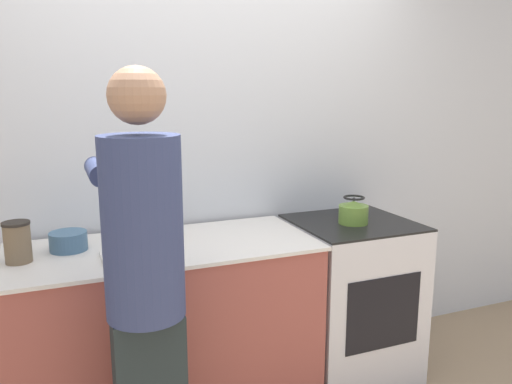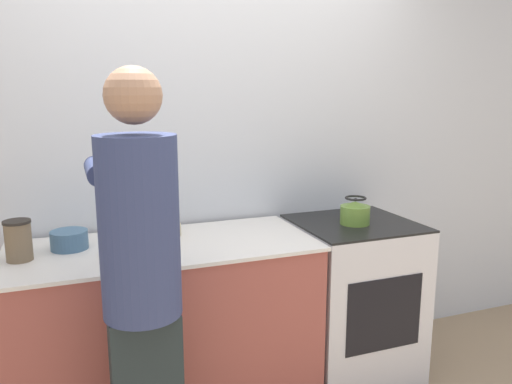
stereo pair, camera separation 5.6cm
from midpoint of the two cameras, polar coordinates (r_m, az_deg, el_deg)
wall_back at (r=2.87m, az=-5.01°, el=4.39°), size 8.00×0.05×2.60m
counter at (r=2.67m, az=-9.47°, el=-15.29°), size 1.49×0.68×0.91m
oven at (r=3.03m, az=11.46°, el=-11.89°), size 0.65×0.63×0.93m
person at (r=1.95m, az=-12.16°, el=-9.56°), size 0.33×0.58×1.74m
cutting_board at (r=2.36m, az=-12.85°, el=-6.85°), size 0.31×0.20×0.02m
knife at (r=2.34m, az=-13.86°, el=-6.80°), size 0.18×0.11×0.01m
kettle at (r=2.83m, az=11.81°, el=-2.32°), size 0.16×0.16×0.15m
bowl_prep at (r=2.54m, az=-19.96°, el=-5.17°), size 0.17×0.17×0.09m
bowl_mixing at (r=2.64m, az=-9.82°, el=-4.30°), size 0.17×0.17×0.06m
canister_jar at (r=2.44m, az=-24.93°, el=-5.04°), size 0.12×0.12×0.18m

